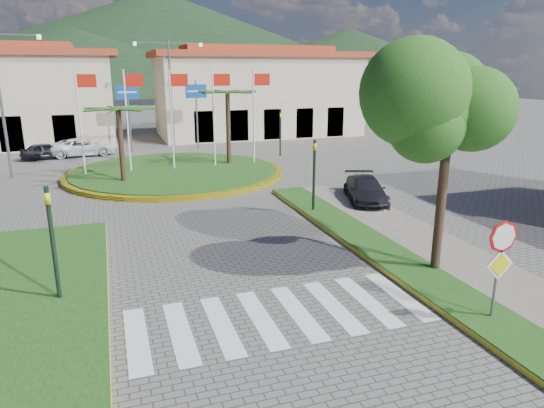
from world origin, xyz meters
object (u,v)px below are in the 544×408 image
object	(u,v)px
roundabout_island	(176,172)
deciduous_tree	(451,100)
white_van	(83,147)
stop_sign	(500,255)
car_dark_a	(46,151)
car_dark_b	(245,130)
car_side_right	(366,190)

from	to	relation	value
roundabout_island	deciduous_tree	distance (m)	18.55
white_van	stop_sign	bearing A→B (deg)	-167.65
white_van	car_dark_a	world-z (taller)	white_van
stop_sign	deciduous_tree	world-z (taller)	deciduous_tree
deciduous_tree	car_dark_b	xyz separation A→B (m)	(2.69, 30.80, -4.49)
stop_sign	car_dark_a	distance (m)	30.77
car_side_right	roundabout_island	bearing A→B (deg)	148.22
roundabout_island	car_dark_b	bearing A→B (deg)	59.33
roundabout_island	car_dark_a	world-z (taller)	roundabout_island
white_van	car_dark_b	distance (m)	14.51
deciduous_tree	car_dark_b	world-z (taller)	deciduous_tree
deciduous_tree	white_van	world-z (taller)	deciduous_tree
car_dark_a	roundabout_island	bearing A→B (deg)	-150.87
deciduous_tree	car_dark_a	bearing A→B (deg)	117.86
stop_sign	white_van	size ratio (longest dim) A/B	0.59
car_side_right	stop_sign	bearing A→B (deg)	-84.53
roundabout_island	car_side_right	distance (m)	11.84
white_van	car_dark_a	xyz separation A→B (m)	(-2.35, -0.62, -0.05)
car_dark_b	car_side_right	bearing A→B (deg)	-170.92
white_van	deciduous_tree	bearing A→B (deg)	-164.38
roundabout_island	stop_sign	bearing A→B (deg)	-76.27
stop_sign	car_dark_b	world-z (taller)	stop_sign
car_side_right	car_dark_a	bearing A→B (deg)	150.47
white_van	car_side_right	distance (m)	21.94
car_dark_b	car_side_right	size ratio (longest dim) A/B	1.03
deciduous_tree	white_van	xyz separation A→B (m)	(-10.87, 25.62, -4.55)
stop_sign	car_dark_b	size ratio (longest dim) A/B	0.63
white_van	roundabout_island	bearing A→B (deg)	-155.44
deciduous_tree	car_dark_a	distance (m)	28.65
white_van	car_dark_b	bearing A→B (deg)	-76.47
car_dark_a	car_side_right	distance (m)	22.93
stop_sign	car_dark_a	world-z (taller)	stop_sign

